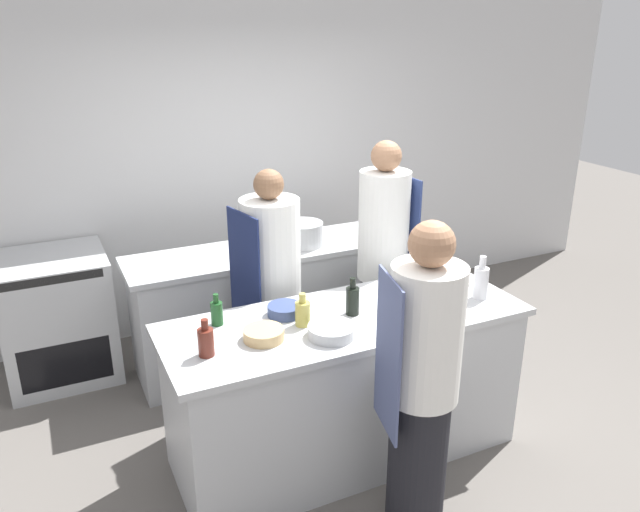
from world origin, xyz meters
The scene contains 19 objects.
ground_plane centered at (0.00, 0.00, 0.00)m, with size 16.00×16.00×0.00m, color #605B56.
wall_back centered at (0.00, 2.13, 1.40)m, with size 8.00×0.06×2.80m.
prep_counter centered at (0.00, 0.00, 0.46)m, with size 2.12×0.78×0.93m.
pass_counter centered at (0.01, 1.26, 0.46)m, with size 2.12×0.59×0.93m.
oven_range centered at (-1.48, 1.72, 0.47)m, with size 0.76×0.72×0.94m.
chef_at_prep_near centered at (0.07, -0.66, 0.84)m, with size 0.40×0.39×1.68m.
chef_at_stove centered at (0.63, 0.65, 0.90)m, with size 0.37×0.35×1.78m.
chef_at_pass_far centered at (-0.19, 0.69, 0.83)m, with size 0.43×0.41×1.66m.
bottle_olive_oil centered at (-0.27, 0.01, 1.00)m, with size 0.08×0.08×0.19m.
bottle_vinegar centered at (-0.69, 0.22, 1.00)m, with size 0.07×0.07×0.18m.
bottle_wine centered at (-0.84, -0.09, 1.01)m, with size 0.08×0.08×0.20m.
bottle_cooking_oil centered at (0.05, 0.02, 1.02)m, with size 0.08×0.08×0.22m.
bottle_sauce centered at (0.85, -0.12, 1.03)m, with size 0.09×0.09×0.27m.
bowl_mixing_large centered at (-0.18, -0.18, 0.96)m, with size 0.26×0.26×0.06m.
bowl_prep_small centered at (-0.52, -0.05, 0.96)m, with size 0.22×0.22×0.06m.
bowl_ceramic_blue centered at (-0.31, 0.17, 0.96)m, with size 0.20×0.20×0.06m.
cup centered at (0.34, -0.12, 0.97)m, with size 0.09×0.09×0.09m.
cutting_board centered at (0.72, 0.14, 0.93)m, with size 0.41×0.20×0.01m.
stockpot centered at (0.26, 1.21, 1.02)m, with size 0.30×0.30×0.18m.
Camera 1 is at (-1.51, -2.83, 2.52)m, focal length 35.00 mm.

